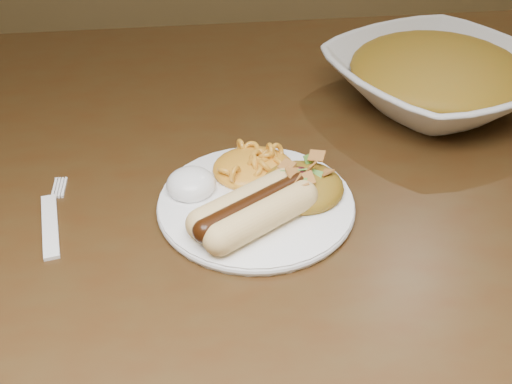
{
  "coord_description": "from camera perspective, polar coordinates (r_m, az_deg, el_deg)",
  "views": [
    {
      "loc": [
        0.02,
        -0.55,
        1.14
      ],
      "look_at": [
        0.08,
        -0.06,
        0.77
      ],
      "focal_mm": 42.0,
      "sensor_mm": 36.0,
      "label": 1
    }
  ],
  "objects": [
    {
      "name": "serving_bowl",
      "position": [
        0.84,
        16.81,
        10.14
      ],
      "size": [
        0.36,
        0.36,
        0.07
      ],
      "primitive_type": "imported",
      "rotation": [
        0.0,
        0.0,
        0.41
      ],
      "color": "white",
      "rests_on": "table"
    },
    {
      "name": "plate",
      "position": [
        0.63,
        0.0,
        -1.12
      ],
      "size": [
        0.23,
        0.23,
        0.01
      ],
      "primitive_type": "cylinder",
      "rotation": [
        0.0,
        0.0,
        0.16
      ],
      "color": "white",
      "rests_on": "table"
    },
    {
      "name": "bowl_filling",
      "position": [
        0.83,
        17.02,
        11.17
      ],
      "size": [
        0.25,
        0.25,
        0.06
      ],
      "primitive_type": "ellipsoid",
      "rotation": [
        0.0,
        0.0,
        0.11
      ],
      "color": "#BD4B04",
      "rests_on": "serving_bowl"
    },
    {
      "name": "hotdog",
      "position": [
        0.58,
        -0.22,
        -1.59
      ],
      "size": [
        0.11,
        0.11,
        0.03
      ],
      "rotation": [
        0.0,
        0.0,
        0.56
      ],
      "color": "#F7E18D",
      "rests_on": "plate"
    },
    {
      "name": "fork",
      "position": [
        0.64,
        -19.02,
        -3.04
      ],
      "size": [
        0.05,
        0.16,
        0.0
      ],
      "primitive_type": "cube",
      "rotation": [
        0.0,
        0.0,
        0.18
      ],
      "color": "white",
      "rests_on": "table"
    },
    {
      "name": "mac_and_cheese",
      "position": [
        0.65,
        -0.26,
        3.22
      ],
      "size": [
        0.12,
        0.11,
        0.03
      ],
      "primitive_type": "ellipsoid",
      "rotation": [
        0.0,
        0.0,
        0.41
      ],
      "color": "gold",
      "rests_on": "plate"
    },
    {
      "name": "taco_salad",
      "position": [
        0.63,
        4.38,
        1.14
      ],
      "size": [
        0.09,
        0.09,
        0.04
      ],
      "rotation": [
        0.0,
        0.0,
        0.36
      ],
      "color": "#BD4B04",
      "rests_on": "plate"
    },
    {
      "name": "sour_cream",
      "position": [
        0.63,
        -6.25,
        1.33
      ],
      "size": [
        0.05,
        0.05,
        0.03
      ],
      "primitive_type": "ellipsoid",
      "rotation": [
        0.0,
        0.0,
        -0.03
      ],
      "color": "white",
      "rests_on": "plate"
    },
    {
      "name": "table",
      "position": [
        0.73,
        -7.19,
        -4.66
      ],
      "size": [
        1.6,
        0.9,
        0.75
      ],
      "color": "#351C0B",
      "rests_on": "floor"
    }
  ]
}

